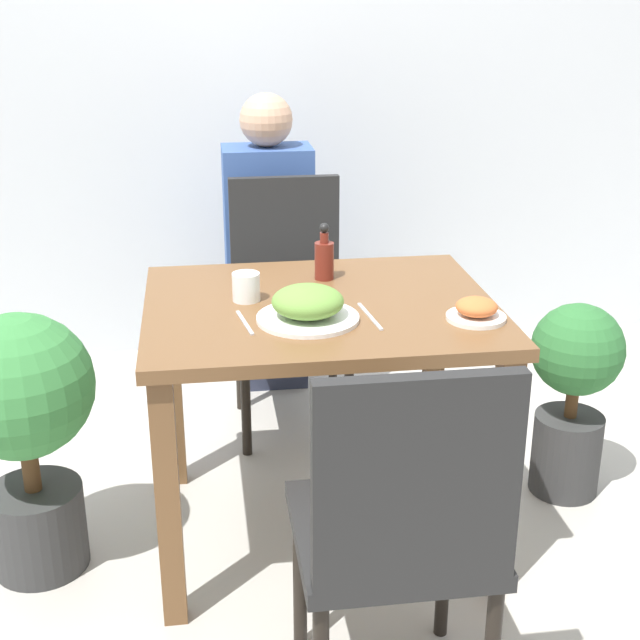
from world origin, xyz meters
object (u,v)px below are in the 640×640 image
object	(u,v)px
chair_near	(400,526)
potted_plant_left	(24,419)
chair_far	(289,290)
food_plate	(308,305)
side_plate	(476,310)
drink_cup	(246,287)
sauce_bottle	(324,258)
person_figure	(269,246)
potted_plant_right	(573,387)

from	to	relation	value
chair_near	potted_plant_left	size ratio (longest dim) A/B	1.19
chair_far	food_plate	size ratio (longest dim) A/B	3.35
side_plate	potted_plant_left	bearing A→B (deg)	174.16
potted_plant_left	drink_cup	bearing A→B (deg)	10.30
drink_cup	sauce_bottle	xyz separation A→B (m)	(0.24, 0.16, 0.03)
side_plate	person_figure	size ratio (longest dim) A/B	0.13
chair_far	sauce_bottle	bearing A→B (deg)	-84.68
sauce_bottle	potted_plant_left	size ratio (longest dim) A/B	0.22
chair_far	potted_plant_right	distance (m)	1.05
chair_far	drink_cup	xyz separation A→B (m)	(-0.19, -0.70, 0.26)
chair_near	drink_cup	xyz separation A→B (m)	(-0.26, 0.81, 0.26)
sauce_bottle	potted_plant_right	distance (m)	0.89
chair_far	drink_cup	size ratio (longest dim) A/B	11.45
person_figure	chair_far	bearing A→B (deg)	-83.27
side_plate	potted_plant_left	world-z (taller)	side_plate
side_plate	potted_plant_left	size ratio (longest dim) A/B	0.21
person_figure	chair_near	bearing A→B (deg)	-86.62
food_plate	potted_plant_right	distance (m)	0.99
chair_far	food_plate	bearing A→B (deg)	-92.70
side_plate	sauce_bottle	distance (m)	0.52
potted_plant_left	chair_far	bearing A→B (deg)	45.41
drink_cup	potted_plant_right	bearing A→B (deg)	3.57
side_plate	person_figure	xyz separation A→B (m)	(-0.43, 1.27, -0.18)
chair_far	side_plate	bearing A→B (deg)	-67.08
sauce_bottle	potted_plant_right	world-z (taller)	sauce_bottle
potted_plant_left	side_plate	bearing A→B (deg)	-5.84
potted_plant_left	potted_plant_right	world-z (taller)	potted_plant_left
food_plate	side_plate	world-z (taller)	food_plate
sauce_bottle	chair_near	bearing A→B (deg)	-88.91
potted_plant_right	food_plate	bearing A→B (deg)	-164.55
chair_near	person_figure	xyz separation A→B (m)	(-0.11, 1.85, 0.07)
potted_plant_right	person_figure	distance (m)	1.32
food_plate	potted_plant_right	bearing A→B (deg)	15.45
drink_cup	sauce_bottle	bearing A→B (deg)	33.17
person_figure	potted_plant_right	bearing A→B (deg)	-48.41
food_plate	person_figure	world-z (taller)	person_figure
food_plate	sauce_bottle	bearing A→B (deg)	74.61
potted_plant_left	potted_plant_right	distance (m)	1.64
sauce_bottle	potted_plant_right	xyz separation A→B (m)	(0.78, -0.09, -0.43)
sauce_bottle	potted_plant_right	size ratio (longest dim) A/B	0.27
potted_plant_right	side_plate	bearing A→B (deg)	-145.59
chair_near	sauce_bottle	xyz separation A→B (m)	(-0.02, 0.96, 0.28)
drink_cup	person_figure	bearing A→B (deg)	81.81
side_plate	drink_cup	world-z (taller)	drink_cup
drink_cup	potted_plant_left	world-z (taller)	drink_cup
drink_cup	potted_plant_left	bearing A→B (deg)	-169.70
drink_cup	person_figure	distance (m)	1.07
side_plate	person_figure	world-z (taller)	person_figure
drink_cup	food_plate	bearing A→B (deg)	-49.94
chair_far	drink_cup	distance (m)	0.77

